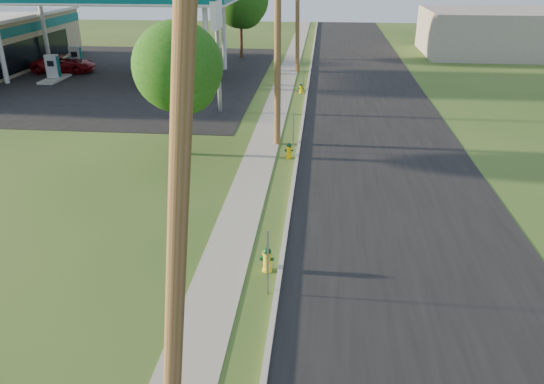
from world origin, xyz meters
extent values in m
cube|color=black|center=(4.50, 10.00, 0.01)|extent=(8.00, 120.00, 0.02)
cube|color=#A2A095|center=(0.50, 10.00, 0.07)|extent=(0.15, 120.00, 0.15)
cube|color=gray|center=(-1.25, 10.00, 0.01)|extent=(1.50, 120.00, 0.03)
cube|color=black|center=(-16.00, 32.00, 0.01)|extent=(26.00, 28.00, 0.02)
cylinder|color=brown|center=(-0.60, -1.00, 4.75)|extent=(1.31, 0.32, 9.48)
cylinder|color=brown|center=(-0.60, 17.00, 4.90)|extent=(0.32, 0.32, 9.80)
cylinder|color=brown|center=(-0.60, 35.00, 4.75)|extent=(0.49, 0.32, 9.50)
cube|color=gray|center=(0.25, 4.20, 1.00)|extent=(0.05, 0.04, 2.00)
cube|color=gray|center=(0.25, 16.00, 1.00)|extent=(0.05, 0.04, 2.00)
cube|color=gray|center=(0.25, 28.20, 1.00)|extent=(0.05, 0.04, 2.00)
cylinder|color=silver|center=(-21.50, 28.70, 2.75)|extent=(0.36, 0.36, 5.50)
cylinder|color=silver|center=(-21.50, 35.30, 2.75)|extent=(0.36, 0.36, 5.50)
cylinder|color=silver|center=(-6.50, 28.70, 2.75)|extent=(0.36, 0.36, 5.50)
cylinder|color=silver|center=(-6.50, 35.30, 2.75)|extent=(0.36, 0.36, 5.50)
cube|color=#A2A095|center=(-18.50, 30.00, 0.09)|extent=(1.20, 3.20, 0.18)
cube|color=#9EA0A3|center=(-18.50, 30.00, 1.05)|extent=(0.90, 0.50, 1.70)
cube|color=#03595D|center=(-18.50, 30.00, 1.05)|extent=(0.94, 0.40, 1.50)
cube|color=black|center=(-18.50, 29.73, 1.30)|extent=(0.50, 0.02, 0.40)
cube|color=#A2A095|center=(-9.50, 30.00, 0.09)|extent=(1.20, 3.20, 0.18)
cube|color=#9EA0A3|center=(-9.50, 30.00, 1.05)|extent=(0.90, 0.50, 1.70)
cube|color=#03595D|center=(-9.50, 30.00, 1.05)|extent=(0.94, 0.40, 1.50)
cube|color=black|center=(-9.50, 29.73, 1.30)|extent=(0.50, 0.02, 0.40)
cube|color=#A2A095|center=(-18.50, 34.00, 0.09)|extent=(1.20, 3.20, 0.18)
cube|color=#9EA0A3|center=(-18.50, 34.00, 1.05)|extent=(0.90, 0.50, 1.70)
cube|color=#03595D|center=(-18.50, 34.00, 1.05)|extent=(0.94, 0.40, 1.50)
cube|color=black|center=(-18.50, 33.73, 1.30)|extent=(0.50, 0.02, 0.40)
cube|color=#A2A095|center=(-9.50, 34.00, 0.09)|extent=(1.20, 3.20, 0.18)
cube|color=#9EA0A3|center=(-9.50, 34.00, 1.05)|extent=(0.90, 0.50, 1.70)
cube|color=#03595D|center=(-9.50, 34.00, 1.05)|extent=(0.94, 0.40, 1.50)
cube|color=black|center=(-9.50, 33.73, 1.30)|extent=(0.50, 0.02, 0.40)
cube|color=#03595D|center=(-21.98, 32.00, 3.30)|extent=(0.06, 22.00, 0.70)
cube|color=black|center=(-21.97, 32.00, 1.40)|extent=(0.06, 16.06, 2.20)
cylinder|color=gray|center=(-4.50, 22.50, 2.50)|extent=(0.24, 0.24, 5.00)
cube|color=silver|center=(-4.50, 22.50, 5.80)|extent=(0.30, 2.00, 2.00)
cube|color=gray|center=(18.00, 45.00, 2.00)|extent=(14.00, 10.00, 4.00)
cylinder|color=#382617|center=(-4.87, 15.11, 1.58)|extent=(0.30, 0.30, 3.15)
sphere|color=#14560D|center=(-4.87, 15.11, 4.10)|extent=(4.03, 4.03, 4.03)
sphere|color=#14560D|center=(-4.47, 14.81, 3.47)|extent=(2.77, 2.77, 2.77)
cylinder|color=#382617|center=(-5.95, 40.89, 1.96)|extent=(0.30, 0.30, 3.92)
sphere|color=#14560D|center=(-5.55, 40.59, 4.31)|extent=(3.45, 3.45, 3.45)
cylinder|color=yellow|center=(0.10, 5.38, 0.03)|extent=(0.30, 0.30, 0.06)
cylinder|color=yellow|center=(0.10, 5.38, 0.32)|extent=(0.24, 0.24, 0.65)
cylinder|color=yellow|center=(0.10, 5.38, 0.60)|extent=(0.30, 0.30, 0.04)
sphere|color=#0B3D18|center=(0.10, 5.38, 0.65)|extent=(0.25, 0.25, 0.25)
cylinder|color=#0B3D18|center=(0.10, 5.38, 0.78)|extent=(0.05, 0.05, 0.06)
cylinder|color=#0B3D18|center=(0.09, 5.23, 0.41)|extent=(0.13, 0.14, 0.12)
cylinder|color=#0B3D18|center=(-0.05, 5.40, 0.41)|extent=(0.12, 0.11, 0.10)
cylinder|color=#0B3D18|center=(0.25, 5.37, 0.41)|extent=(0.12, 0.11, 0.10)
cylinder|color=#EAB204|center=(0.11, 15.04, 0.03)|extent=(0.27, 0.27, 0.06)
cylinder|color=#EAB204|center=(0.11, 15.04, 0.29)|extent=(0.21, 0.21, 0.59)
cylinder|color=#EAB204|center=(0.11, 15.04, 0.55)|extent=(0.27, 0.27, 0.04)
sphere|color=#0B3719|center=(0.11, 15.04, 0.59)|extent=(0.22, 0.22, 0.22)
cylinder|color=#0B3719|center=(0.11, 15.04, 0.70)|extent=(0.05, 0.05, 0.06)
cylinder|color=#0B3719|center=(0.11, 14.91, 0.37)|extent=(0.11, 0.12, 0.11)
cylinder|color=#0B3719|center=(-0.03, 15.04, 0.37)|extent=(0.10, 0.09, 0.09)
cylinder|color=#0B3719|center=(0.25, 15.05, 0.37)|extent=(0.10, 0.09, 0.09)
cylinder|color=#EBC600|center=(0.10, 27.69, 0.03)|extent=(0.26, 0.26, 0.05)
cylinder|color=#EBC600|center=(0.10, 27.69, 0.27)|extent=(0.20, 0.20, 0.55)
cylinder|color=#EBC600|center=(0.10, 27.69, 0.51)|extent=(0.26, 0.26, 0.04)
sphere|color=#0A381C|center=(0.10, 27.69, 0.55)|extent=(0.21, 0.21, 0.21)
cylinder|color=#0A381C|center=(0.10, 27.69, 0.66)|extent=(0.05, 0.05, 0.05)
cylinder|color=#0A381C|center=(0.10, 27.56, 0.35)|extent=(0.10, 0.11, 0.10)
cylinder|color=#0A381C|center=(-0.03, 27.68, 0.35)|extent=(0.09, 0.09, 0.08)
cylinder|color=#0A381C|center=(0.22, 27.69, 0.35)|extent=(0.09, 0.09, 0.08)
imported|color=#66070B|center=(-19.07, 32.90, 0.68)|extent=(5.05, 2.58, 1.36)
imported|color=silver|center=(-9.54, 32.79, 0.70)|extent=(4.14, 1.67, 1.41)
camera|label=1|loc=(1.53, -8.01, 8.61)|focal=35.00mm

